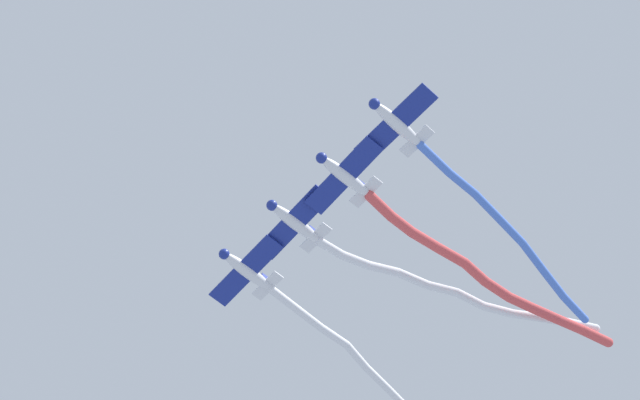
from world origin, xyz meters
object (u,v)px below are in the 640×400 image
Objects in this scene: airplane_lead at (246,270)px; airplane_right_wing at (344,175)px; airplane_slot at (396,123)px; airplane_left_wing at (294,222)px.

airplane_right_wing is (7.45, 8.25, 0.00)m from airplane_lead.
airplane_slot is (3.73, 4.13, 0.30)m from airplane_right_wing.
airplane_lead is 16.68m from airplane_slot.
airplane_left_wing reaches higher than airplane_lead.
airplane_slot is at bearing 91.92° from airplane_left_wing.
airplane_lead is 0.98× the size of airplane_slot.
airplane_lead is 5.56m from airplane_left_wing.
airplane_right_wing is (3.72, 4.12, -0.30)m from airplane_left_wing.
airplane_slot is at bearing 91.29° from airplane_lead.
airplane_lead is at bearing -87.85° from airplane_right_wing.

